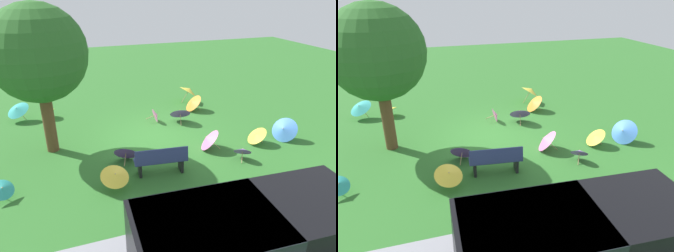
% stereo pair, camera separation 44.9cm
% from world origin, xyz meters
% --- Properties ---
extents(ground, '(40.00, 40.00, 0.00)m').
position_xyz_m(ground, '(0.00, 0.00, 0.00)').
color(ground, '#2D6B28').
extents(van_dark, '(4.69, 2.32, 1.53)m').
position_xyz_m(van_dark, '(0.14, 6.58, 0.91)').
color(van_dark, black).
rests_on(van_dark, ground).
extents(park_bench, '(1.64, 0.65, 0.90)m').
position_xyz_m(park_bench, '(0.50, 2.58, 0.47)').
color(park_bench, navy).
rests_on(park_bench, ground).
extents(shade_tree, '(3.07, 3.07, 4.89)m').
position_xyz_m(shade_tree, '(3.57, -0.12, 3.33)').
color(shade_tree, brown).
rests_on(shade_tree, ground).
extents(parasol_purple_0, '(1.00, 0.92, 0.79)m').
position_xyz_m(parasol_purple_0, '(-1.50, -0.97, 0.44)').
color(parasol_purple_0, tan).
rests_on(parasol_purple_0, ground).
extents(parasol_pink_0, '(0.58, 0.59, 0.60)m').
position_xyz_m(parasol_pink_0, '(-0.56, -1.34, 0.30)').
color(parasol_pink_0, tan).
rests_on(parasol_pink_0, ground).
extents(parasol_pink_1, '(0.95, 1.05, 0.78)m').
position_xyz_m(parasol_pink_1, '(-1.54, 1.59, 0.39)').
color(parasol_pink_1, tan).
rests_on(parasol_pink_1, ground).
extents(parasol_purple_2, '(0.92, 0.82, 0.69)m').
position_xyz_m(parasol_purple_2, '(1.34, 1.49, 0.34)').
color(parasol_purple_2, tan).
rests_on(parasol_purple_2, ground).
extents(parasol_yellow_0, '(0.85, 0.85, 0.53)m').
position_xyz_m(parasol_yellow_0, '(3.70, -3.28, 0.33)').
color(parasol_yellow_0, tan).
rests_on(parasol_yellow_0, ground).
extents(parasol_orange_0, '(0.78, 0.91, 0.76)m').
position_xyz_m(parasol_orange_0, '(-2.52, -2.05, 0.38)').
color(parasol_orange_0, tan).
rests_on(parasol_orange_0, ground).
extents(parasol_yellow_1, '(0.96, 0.95, 0.72)m').
position_xyz_m(parasol_yellow_1, '(1.96, 2.98, 0.49)').
color(parasol_yellow_1, tan).
rests_on(parasol_yellow_1, ground).
extents(parasol_purple_3, '(0.74, 0.72, 0.56)m').
position_xyz_m(parasol_purple_3, '(-2.30, 2.63, 0.32)').
color(parasol_purple_3, tan).
rests_on(parasol_purple_3, ground).
extents(parasol_blue_1, '(1.03, 1.15, 0.88)m').
position_xyz_m(parasol_blue_1, '(-4.48, 1.88, 0.44)').
color(parasol_blue_1, tan).
rests_on(parasol_blue_1, ground).
extents(parasol_teal_1, '(1.27, 1.27, 0.85)m').
position_xyz_m(parasol_teal_1, '(4.88, -3.28, 0.55)').
color(parasol_teal_1, tan).
rests_on(parasol_teal_1, ground).
extents(parasol_yellow_3, '(0.74, 0.83, 0.65)m').
position_xyz_m(parasol_yellow_3, '(-3.36, 1.80, 0.35)').
color(parasol_yellow_3, tan).
rests_on(parasol_yellow_3, ground).
extents(parasol_teal_2, '(0.83, 0.81, 0.59)m').
position_xyz_m(parasol_teal_2, '(4.87, 2.44, 0.36)').
color(parasol_teal_2, tan).
rests_on(parasol_teal_2, ground).
extents(parasol_yellow_4, '(0.98, 1.02, 0.93)m').
position_xyz_m(parasol_yellow_4, '(-2.84, -3.22, 0.59)').
color(parasol_yellow_4, tan).
rests_on(parasol_yellow_4, ground).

